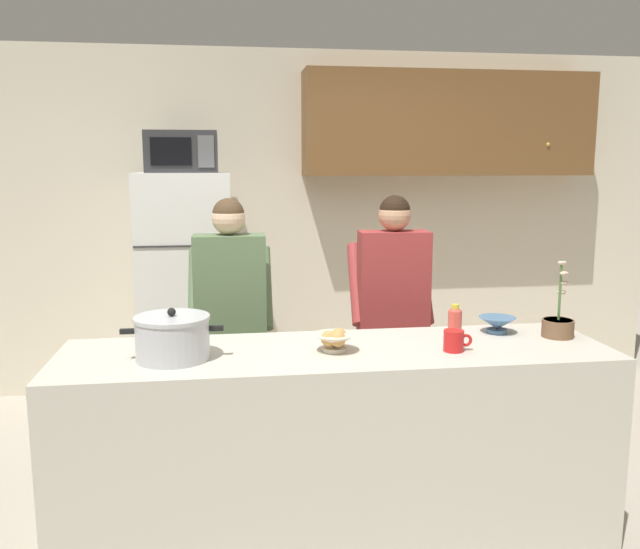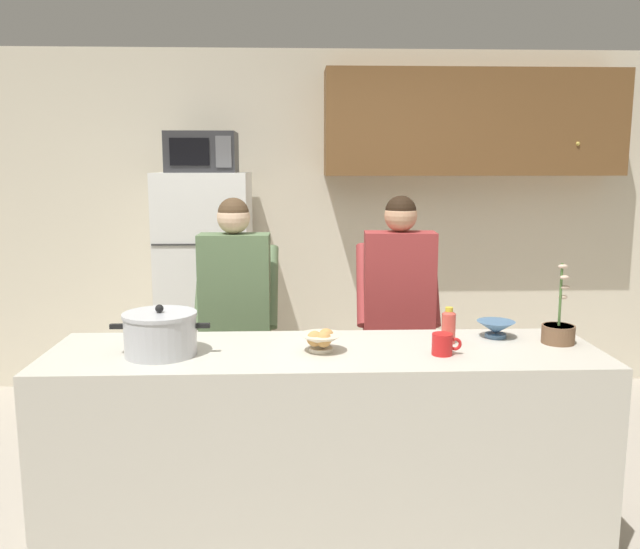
{
  "view_description": "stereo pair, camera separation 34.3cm",
  "coord_description": "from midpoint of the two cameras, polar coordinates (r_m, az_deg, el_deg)",
  "views": [
    {
      "loc": [
        -0.48,
        -2.81,
        1.73
      ],
      "look_at": [
        0.0,
        0.55,
        1.17
      ],
      "focal_mm": 36.73,
      "sensor_mm": 36.0,
      "label": 1
    },
    {
      "loc": [
        -0.13,
        -2.84,
        1.73
      ],
      "look_at": [
        0.0,
        0.55,
        1.17
      ],
      "focal_mm": 36.73,
      "sensor_mm": 36.0,
      "label": 2
    }
  ],
  "objects": [
    {
      "name": "microwave",
      "position": [
        4.67,
        -14.04,
        10.32
      ],
      "size": [
        0.48,
        0.37,
        0.28
      ],
      "color": "#2D2D30",
      "rests_on": "refrigerator"
    },
    {
      "name": "back_wall_unit",
      "position": [
        5.11,
        -1.47,
        6.54
      ],
      "size": [
        6.0,
        0.48,
        2.6
      ],
      "color": "beige",
      "rests_on": "ground"
    },
    {
      "name": "bottle_near_edge",
      "position": [
        3.13,
        8.61,
        -4.18
      ],
      "size": [
        0.06,
        0.06,
        0.17
      ],
      "color": "#D84C3F",
      "rests_on": "kitchen_island"
    },
    {
      "name": "potted_orchid",
      "position": [
        3.29,
        17.27,
        -4.23
      ],
      "size": [
        0.15,
        0.15,
        0.38
      ],
      "color": "brown",
      "rests_on": "kitchen_island"
    },
    {
      "name": "cooking_pot",
      "position": [
        2.89,
        -16.1,
        -5.35
      ],
      "size": [
        0.43,
        0.32,
        0.22
      ],
      "color": "silver",
      "rests_on": "kitchen_island"
    },
    {
      "name": "person_near_pot",
      "position": [
        3.72,
        -10.45,
        -2.67
      ],
      "size": [
        0.48,
        0.41,
        1.56
      ],
      "color": "#726656",
      "rests_on": "ground"
    },
    {
      "name": "bread_bowl",
      "position": [
        2.9,
        -2.12,
        -5.8
      ],
      "size": [
        0.19,
        0.19,
        0.1
      ],
      "color": "beige",
      "rests_on": "kitchen_island"
    },
    {
      "name": "refrigerator",
      "position": [
        4.78,
        -13.55,
        -1.55
      ],
      "size": [
        0.64,
        0.68,
        1.69
      ],
      "color": "white",
      "rests_on": "ground"
    },
    {
      "name": "person_by_sink",
      "position": [
        3.78,
        3.79,
        -2.21
      ],
      "size": [
        0.5,
        0.43,
        1.57
      ],
      "color": "#726656",
      "rests_on": "ground"
    },
    {
      "name": "kitchen_island",
      "position": [
        3.11,
        -1.8,
        -14.73
      ],
      "size": [
        2.47,
        0.68,
        0.92
      ],
      "primitive_type": "cube",
      "color": "beige",
      "rests_on": "ground"
    },
    {
      "name": "coffee_mug",
      "position": [
        2.94,
        8.37,
        -5.78
      ],
      "size": [
        0.13,
        0.09,
        0.1
      ],
      "color": "red",
      "rests_on": "kitchen_island"
    },
    {
      "name": "ground_plane",
      "position": [
        3.33,
        -1.75,
        -21.98
      ],
      "size": [
        14.0,
        14.0,
        0.0
      ],
      "primitive_type": "plane",
      "color": "#B2A899"
    },
    {
      "name": "empty_bowl",
      "position": [
        3.29,
        12.34,
        -4.25
      ],
      "size": [
        0.18,
        0.18,
        0.08
      ],
      "color": "#4C7299",
      "rests_on": "kitchen_island"
    }
  ]
}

